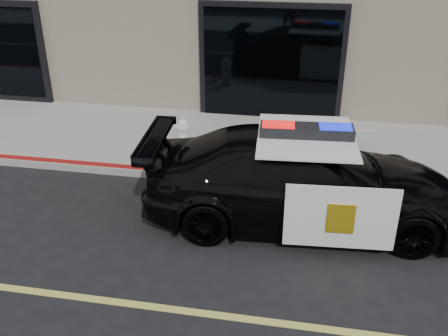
# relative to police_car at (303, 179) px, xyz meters

# --- Properties ---
(ground) EXTENTS (120.00, 120.00, 0.00)m
(ground) POSITION_rel_police_car_xyz_m (0.02, -2.51, -0.76)
(ground) COLOR black
(ground) RESTS_ON ground
(sidewalk_n) EXTENTS (60.00, 3.50, 0.15)m
(sidewalk_n) POSITION_rel_police_car_xyz_m (0.02, 2.74, -0.68)
(sidewalk_n) COLOR gray
(sidewalk_n) RESTS_ON ground
(police_car) EXTENTS (2.86, 5.47, 1.69)m
(police_car) POSITION_rel_police_car_xyz_m (0.00, 0.00, 0.00)
(police_car) COLOR black
(police_car) RESTS_ON ground
(fire_hydrant) EXTENTS (0.36, 0.50, 0.80)m
(fire_hydrant) POSITION_rel_police_car_xyz_m (-2.49, 1.83, -0.23)
(fire_hydrant) COLOR white
(fire_hydrant) RESTS_ON sidewalk_n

